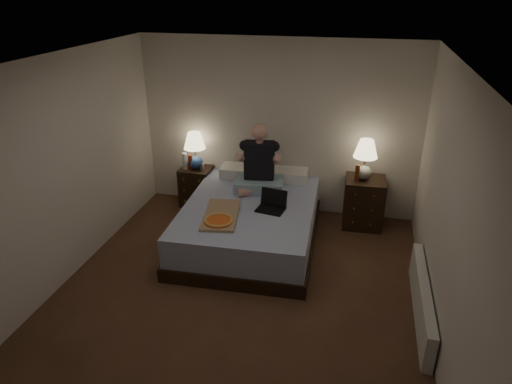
% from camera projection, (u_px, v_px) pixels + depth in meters
% --- Properties ---
extents(floor, '(4.00, 4.50, 0.00)m').
position_uv_depth(floor, '(237.00, 295.00, 5.05)').
color(floor, brown).
rests_on(floor, ground).
extents(ceiling, '(4.00, 4.50, 0.00)m').
position_uv_depth(ceiling, '(232.00, 64.00, 4.00)').
color(ceiling, white).
rests_on(ceiling, ground).
extents(wall_back, '(4.00, 0.00, 2.50)m').
position_uv_depth(wall_back, '(278.00, 128.00, 6.51)').
color(wall_back, silver).
rests_on(wall_back, ground).
extents(wall_front, '(4.00, 0.00, 2.50)m').
position_uv_depth(wall_front, '(126.00, 359.00, 2.54)').
color(wall_front, silver).
rests_on(wall_front, ground).
extents(wall_left, '(0.00, 4.50, 2.50)m').
position_uv_depth(wall_left, '(58.00, 175.00, 4.94)').
color(wall_left, silver).
rests_on(wall_left, ground).
extents(wall_right, '(0.00, 4.50, 2.50)m').
position_uv_depth(wall_right, '(449.00, 214.00, 4.11)').
color(wall_right, silver).
rests_on(wall_right, ground).
extents(bed, '(1.73, 2.25, 0.55)m').
position_uv_depth(bed, '(250.00, 222.00, 5.99)').
color(bed, '#5465A8').
rests_on(bed, floor).
extents(nightstand_left, '(0.46, 0.42, 0.59)m').
position_uv_depth(nightstand_left, '(197.00, 186.00, 6.99)').
color(nightstand_left, black).
rests_on(nightstand_left, floor).
extents(nightstand_right, '(0.56, 0.51, 0.70)m').
position_uv_depth(nightstand_right, '(363.00, 202.00, 6.36)').
color(nightstand_right, black).
rests_on(nightstand_right, floor).
extents(lamp_left, '(0.33, 0.33, 0.56)m').
position_uv_depth(lamp_left, '(195.00, 151.00, 6.74)').
color(lamp_left, '#284D92').
rests_on(lamp_left, nightstand_left).
extents(lamp_right, '(0.34, 0.34, 0.56)m').
position_uv_depth(lamp_right, '(365.00, 160.00, 6.10)').
color(lamp_right, gray).
rests_on(lamp_right, nightstand_right).
extents(water_bottle, '(0.07, 0.07, 0.25)m').
position_uv_depth(water_bottle, '(185.00, 161.00, 6.79)').
color(water_bottle, silver).
rests_on(water_bottle, nightstand_left).
extents(soda_can, '(0.07, 0.07, 0.10)m').
position_uv_depth(soda_can, '(202.00, 166.00, 6.79)').
color(soda_can, '#B4B4AF').
rests_on(soda_can, nightstand_left).
extents(beer_bottle_left, '(0.06, 0.06, 0.23)m').
position_uv_depth(beer_bottle_left, '(190.00, 162.00, 6.76)').
color(beer_bottle_left, '#5C1C0D').
rests_on(beer_bottle_left, nightstand_left).
extents(beer_bottle_right, '(0.06, 0.06, 0.23)m').
position_uv_depth(beer_bottle_right, '(357.00, 173.00, 6.12)').
color(beer_bottle_right, '#5E280D').
rests_on(beer_bottle_right, nightstand_right).
extents(person, '(0.72, 0.60, 0.93)m').
position_uv_depth(person, '(259.00, 158.00, 6.07)').
color(person, black).
rests_on(person, bed).
extents(laptop, '(0.38, 0.33, 0.24)m').
position_uv_depth(laptop, '(271.00, 202.00, 5.66)').
color(laptop, black).
rests_on(laptop, bed).
extents(pizza_box, '(0.51, 0.81, 0.08)m').
position_uv_depth(pizza_box, '(219.00, 221.00, 5.37)').
color(pizza_box, tan).
rests_on(pizza_box, bed).
extents(radiator, '(0.10, 1.60, 0.40)m').
position_uv_depth(radiator, '(422.00, 300.00, 4.65)').
color(radiator, silver).
rests_on(radiator, floor).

